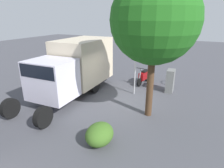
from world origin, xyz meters
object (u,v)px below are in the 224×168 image
motorcycle (144,76)px  stop_sign (136,57)px  box_truck_near (75,66)px  street_tree (155,20)px  bike_rack_hoop (168,83)px  utility_cabinet (170,81)px

motorcycle → stop_sign: (2.02, 0.04, 1.65)m
box_truck_near → street_tree: street_tree is taller
box_truck_near → bike_rack_hoop: (-4.04, 4.57, -1.64)m
street_tree → utility_cabinet: 4.84m
motorcycle → utility_cabinet: bearing=75.3°
street_tree → stop_sign: bearing=-146.2°
street_tree → utility_cabinet: bearing=173.9°
stop_sign → utility_cabinet: bearing=125.5°
motorcycle → utility_cabinet: utility_cabinet is taller
box_truck_near → stop_sign: size_ratio=2.14×
stop_sign → street_tree: 3.21m
box_truck_near → street_tree: size_ratio=1.18×
motorcycle → stop_sign: size_ratio=0.56×
box_truck_near → motorcycle: box_truck_near is taller
motorcycle → street_tree: bearing=27.3°
street_tree → box_truck_near: bearing=-100.2°
utility_cabinet → bike_rack_hoop: utility_cabinet is taller
stop_sign → bike_rack_hoop: (-2.75, 1.42, -2.17)m
box_truck_near → motorcycle: size_ratio=3.85×
motorcycle → street_tree: street_tree is taller
box_truck_near → stop_sign: 3.45m
bike_rack_hoop → motorcycle: bearing=-63.2°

